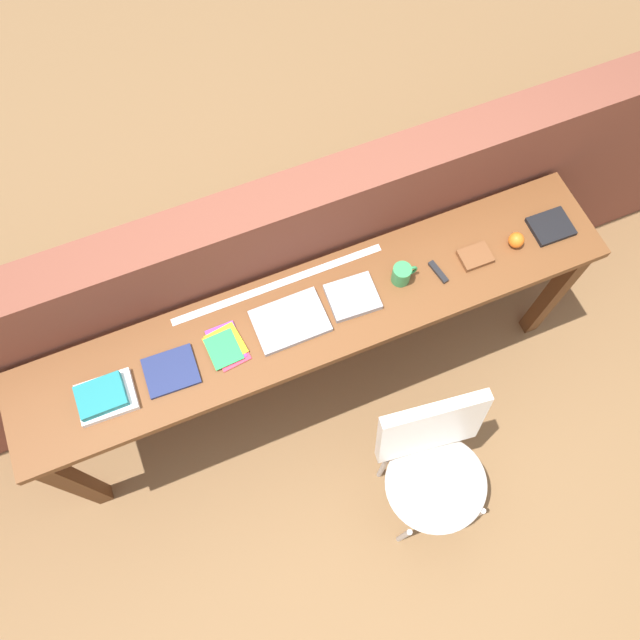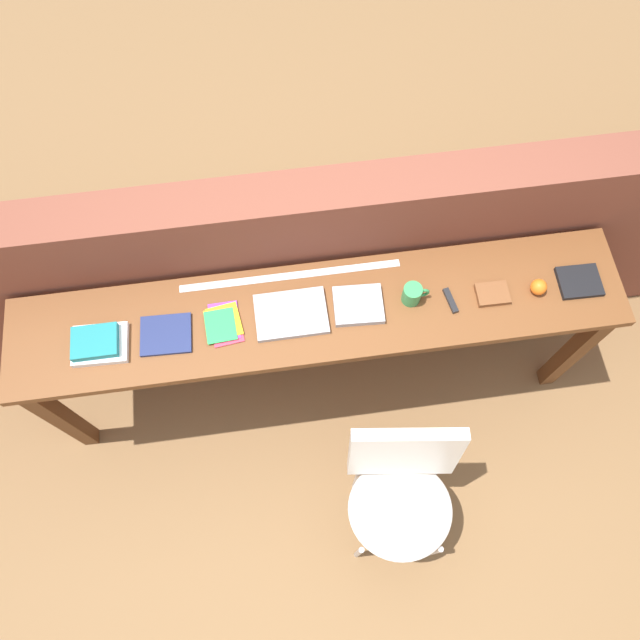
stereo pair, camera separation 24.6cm
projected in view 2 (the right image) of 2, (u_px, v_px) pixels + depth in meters
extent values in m
plane|color=brown|center=(327.00, 433.00, 3.19)|extent=(40.00, 40.00, 0.00)
cube|color=brown|center=(309.00, 267.00, 2.88)|extent=(6.00, 0.20, 1.23)
cube|color=brown|center=(318.00, 313.00, 2.52)|extent=(2.50, 0.44, 0.04)
cube|color=#5B341A|center=(61.00, 417.00, 2.80)|extent=(0.07, 0.07, 0.84)
cube|color=#5B341A|center=(574.00, 350.00, 2.93)|extent=(0.07, 0.07, 0.84)
cube|color=#5B341A|center=(63.00, 351.00, 2.92)|extent=(0.07, 0.07, 0.84)
cube|color=#5B341A|center=(555.00, 289.00, 3.05)|extent=(0.07, 0.07, 0.84)
ellipsoid|color=silver|center=(400.00, 509.00, 2.61)|extent=(0.49, 0.47, 0.08)
cube|color=silver|center=(404.00, 452.00, 2.47)|extent=(0.45, 0.16, 0.40)
cylinder|color=#B2B2B7|center=(359.00, 552.00, 2.78)|extent=(0.02, 0.02, 0.41)
cylinder|color=#B2B2B7|center=(433.00, 552.00, 2.78)|extent=(0.02, 0.02, 0.41)
cylinder|color=#B2B2B7|center=(357.00, 480.00, 2.90)|extent=(0.02, 0.02, 0.41)
cylinder|color=#B2B2B7|center=(427.00, 480.00, 2.90)|extent=(0.02, 0.02, 0.41)
cube|color=white|center=(100.00, 344.00, 2.43)|extent=(0.22, 0.17, 0.03)
cube|color=#19757A|center=(95.00, 342.00, 2.40)|extent=(0.18, 0.14, 0.03)
cube|color=navy|center=(166.00, 335.00, 2.45)|extent=(0.21, 0.17, 0.02)
cube|color=orange|center=(220.00, 324.00, 2.48)|extent=(0.13, 0.16, 0.00)
cube|color=#E5334C|center=(226.00, 327.00, 2.47)|extent=(0.14, 0.17, 0.00)
cube|color=purple|center=(224.00, 321.00, 2.48)|extent=(0.12, 0.17, 0.00)
cube|color=yellow|center=(224.00, 321.00, 2.47)|extent=(0.14, 0.16, 0.00)
cube|color=green|center=(220.00, 326.00, 2.46)|extent=(0.13, 0.15, 0.00)
cube|color=#9E9EA3|center=(291.00, 314.00, 2.48)|extent=(0.29, 0.20, 0.02)
cube|color=#9E9EA3|center=(358.00, 305.00, 2.49)|extent=(0.21, 0.18, 0.03)
cylinder|color=#338C4C|center=(412.00, 294.00, 2.48)|extent=(0.08, 0.08, 0.09)
torus|color=#338C4C|center=(423.00, 293.00, 2.48)|extent=(0.06, 0.01, 0.06)
cube|color=black|center=(450.00, 301.00, 2.51)|extent=(0.04, 0.11, 0.02)
cube|color=brown|center=(492.00, 294.00, 2.52)|extent=(0.13, 0.10, 0.02)
sphere|color=orange|center=(539.00, 287.00, 2.51)|extent=(0.07, 0.07, 0.07)
cube|color=black|center=(579.00, 282.00, 2.54)|extent=(0.17, 0.15, 0.02)
cube|color=silver|center=(290.00, 276.00, 2.56)|extent=(0.91, 0.03, 0.00)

